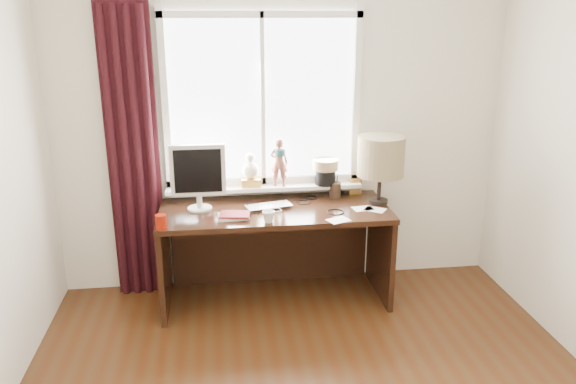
{
  "coord_description": "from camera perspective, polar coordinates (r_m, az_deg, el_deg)",
  "views": [
    {
      "loc": [
        -0.51,
        -2.27,
        2.15
      ],
      "look_at": [
        -0.05,
        1.25,
        1.0
      ],
      "focal_mm": 35.0,
      "sensor_mm": 36.0,
      "label": 1
    }
  ],
  "objects": [
    {
      "name": "wall_back",
      "position": [
        4.39,
        -0.63,
        6.76
      ],
      "size": [
        3.5,
        0.0,
        2.6
      ],
      "primitive_type": "cube",
      "rotation": [
        1.57,
        0.0,
        0.0
      ],
      "color": "beige",
      "rests_on": "ground"
    },
    {
      "name": "laptop",
      "position": [
        4.17,
        -1.93,
        -1.49
      ],
      "size": [
        0.38,
        0.29,
        0.03
      ],
      "primitive_type": "imported",
      "rotation": [
        0.0,
        0.0,
        0.24
      ],
      "color": "silver",
      "rests_on": "desk"
    },
    {
      "name": "mug",
      "position": [
        3.89,
        -1.99,
        -2.48
      ],
      "size": [
        0.12,
        0.12,
        0.09
      ],
      "primitive_type": "imported",
      "rotation": [
        0.0,
        0.0,
        0.95
      ],
      "color": "white",
      "rests_on": "desk"
    },
    {
      "name": "red_cup",
      "position": [
        3.87,
        -12.77,
        -2.97
      ],
      "size": [
        0.08,
        0.08,
        0.1
      ],
      "primitive_type": "cylinder",
      "color": "maroon",
      "rests_on": "desk"
    },
    {
      "name": "window",
      "position": [
        4.32,
        -2.3,
        6.72
      ],
      "size": [
        1.52,
        0.23,
        1.4
      ],
      "color": "white",
      "rests_on": "ground"
    },
    {
      "name": "curtain",
      "position": [
        4.35,
        -15.47,
        3.52
      ],
      "size": [
        0.38,
        0.09,
        2.25
      ],
      "color": "black",
      "rests_on": "floor"
    },
    {
      "name": "desk",
      "position": [
        4.34,
        -1.47,
        -4.31
      ],
      "size": [
        1.7,
        0.7,
        0.75
      ],
      "color": "#311C10",
      "rests_on": "floor"
    },
    {
      "name": "monitor",
      "position": [
        4.12,
        -9.13,
        1.89
      ],
      "size": [
        0.4,
        0.18,
        0.49
      ],
      "color": "beige",
      "rests_on": "desk"
    },
    {
      "name": "notebook_stack",
      "position": [
        4.0,
        -5.51,
        -2.4
      ],
      "size": [
        0.24,
        0.18,
        0.03
      ],
      "color": "beige",
      "rests_on": "desk"
    },
    {
      "name": "brush_holder",
      "position": [
        4.41,
        4.8,
        0.23
      ],
      "size": [
        0.09,
        0.09,
        0.25
      ],
      "color": "black",
      "rests_on": "desk"
    },
    {
      "name": "icon_frame",
      "position": [
        4.5,
        6.89,
        0.56
      ],
      "size": [
        0.1,
        0.03,
        0.13
      ],
      "color": "gold",
      "rests_on": "desk"
    },
    {
      "name": "table_lamp",
      "position": [
        4.24,
        9.41,
        3.53
      ],
      "size": [
        0.35,
        0.35,
        0.52
      ],
      "color": "black",
      "rests_on": "desk"
    },
    {
      "name": "loose_papers",
      "position": [
        4.11,
        7.24,
        -2.09
      ],
      "size": [
        0.5,
        0.36,
        0.0
      ],
      "color": "white",
      "rests_on": "desk"
    },
    {
      "name": "desk_cables",
      "position": [
        4.24,
        3.15,
        -1.33
      ],
      "size": [
        0.36,
        0.5,
        0.01
      ],
      "color": "black",
      "rests_on": "desk"
    }
  ]
}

